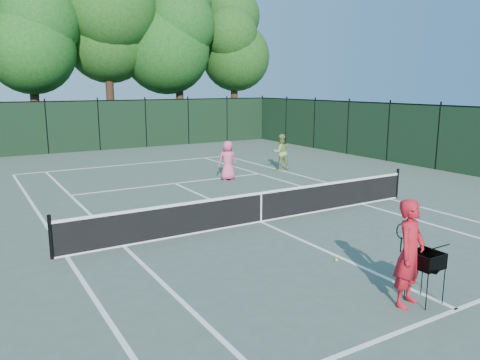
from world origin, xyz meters
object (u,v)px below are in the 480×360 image
player_green (281,152)px  loose_ball_midcourt (336,260)px  coach (410,253)px  ball_hopper (426,260)px  loose_ball_near_cart (430,254)px  player_pink (228,160)px

player_green → loose_ball_midcourt: player_green is taller
coach → ball_hopper: coach is taller
loose_ball_near_cart → loose_ball_midcourt: 2.34m
player_pink → ball_hopper: bearing=87.7°
coach → ball_hopper: (0.34, -0.10, -0.17)m
loose_ball_midcourt → player_green: bearing=60.3°
ball_hopper → loose_ball_midcourt: (0.02, 2.37, -0.79)m
player_green → loose_ball_near_cart: (-3.69, -11.15, -0.81)m
ball_hopper → loose_ball_near_cart: size_ratio=14.38×
loose_ball_near_cart → player_green: bearing=71.7°
player_pink → player_green: size_ratio=0.99×
coach → loose_ball_midcourt: size_ratio=29.10×
player_pink → loose_ball_near_cart: (-0.30, -10.29, -0.80)m
player_green → coach: bearing=79.0°
coach → player_pink: 12.04m
player_pink → loose_ball_near_cart: 10.32m
player_green → ball_hopper: (-5.89, -12.67, -0.02)m
loose_ball_near_cart → loose_ball_midcourt: bearing=158.7°
player_pink → loose_ball_midcourt: player_pink is taller
player_pink → loose_ball_midcourt: bearing=85.0°
player_green → loose_ball_midcourt: bearing=75.7°
player_green → loose_ball_midcourt: 11.88m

